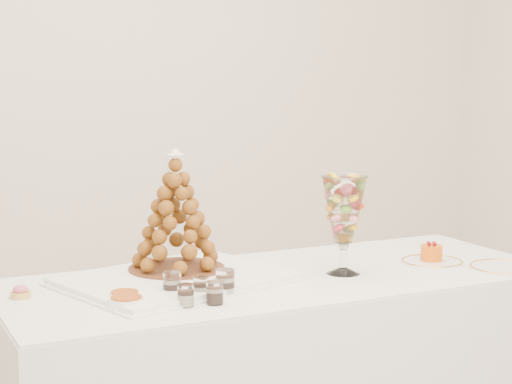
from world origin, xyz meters
name	(u,v)px	position (x,y,z in m)	size (l,w,h in m)	color
buffet_table	(282,378)	(0.11, 0.11, 0.35)	(1.87, 0.80, 0.70)	white
lace_tray	(176,279)	(-0.24, 0.17, 0.71)	(0.66, 0.50, 0.02)	white
macaron_vase	(344,211)	(0.31, 0.06, 0.91)	(0.15, 0.15, 0.33)	white
cake_plate	(432,262)	(0.67, 0.06, 0.71)	(0.22, 0.22, 0.01)	white
spare_plate	(505,268)	(0.84, -0.12, 0.71)	(0.25, 0.25, 0.01)	white
pink_tart	(21,292)	(-0.72, 0.17, 0.72)	(0.06, 0.06, 0.04)	tan
verrine_a	(172,284)	(-0.30, 0.01, 0.74)	(0.05, 0.05, 0.07)	white
verrine_b	(201,287)	(-0.23, -0.04, 0.73)	(0.05, 0.05, 0.06)	white
verrine_c	(225,282)	(-0.15, -0.04, 0.74)	(0.06, 0.06, 0.08)	white
verrine_d	(186,295)	(-0.30, -0.11, 0.73)	(0.05, 0.05, 0.06)	white
verrine_e	(215,293)	(-0.22, -0.12, 0.73)	(0.05, 0.05, 0.07)	white
ramekin_back	(125,297)	(-0.45, 0.01, 0.71)	(0.09, 0.09, 0.03)	white
ramekin_front	(127,303)	(-0.46, -0.07, 0.72)	(0.10, 0.10, 0.03)	white
croquembouche	(176,211)	(-0.21, 0.25, 0.91)	(0.32, 0.32, 0.40)	brown
mousse_cake	(431,253)	(0.67, 0.07, 0.74)	(0.08, 0.08, 0.07)	#EA600A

